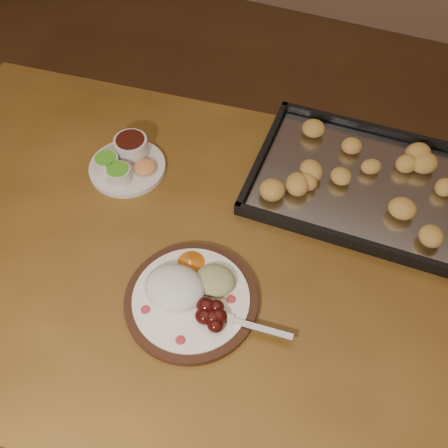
% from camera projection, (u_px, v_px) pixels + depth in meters
% --- Properties ---
extents(ground, '(4.00, 4.00, 0.00)m').
position_uv_depth(ground, '(184.00, 307.00, 1.78)').
color(ground, '#51391C').
rests_on(ground, ground).
extents(dining_table, '(1.58, 1.05, 0.75)m').
position_uv_depth(dining_table, '(210.00, 277.00, 1.10)').
color(dining_table, brown).
rests_on(dining_table, ground).
extents(dinner_plate, '(0.33, 0.26, 0.06)m').
position_uv_depth(dinner_plate, '(190.00, 295.00, 0.95)').
color(dinner_plate, black).
rests_on(dinner_plate, dining_table).
extents(condiment_saucer, '(0.18, 0.18, 0.06)m').
position_uv_depth(condiment_saucer, '(126.00, 161.00, 1.15)').
color(condiment_saucer, silver).
rests_on(condiment_saucer, dining_table).
extents(baking_tray, '(0.50, 0.37, 0.05)m').
position_uv_depth(baking_tray, '(364.00, 181.00, 1.12)').
color(baking_tray, black).
rests_on(baking_tray, dining_table).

